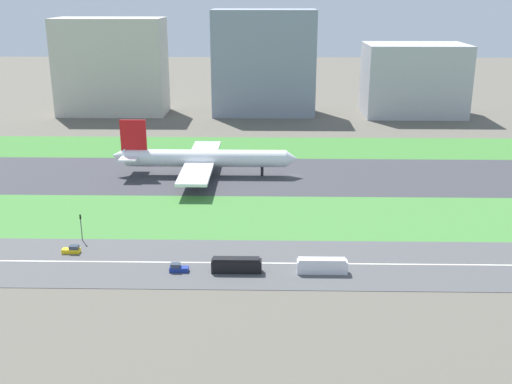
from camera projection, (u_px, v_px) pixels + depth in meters
The scene contains 16 objects.
ground_plane at pixel (293, 176), 217.05m from camera, with size 800.00×800.00×0.00m, color #5B564C.
runway at pixel (293, 176), 217.03m from camera, with size 280.00×46.00×0.10m, color #38383D.
grass_median_north at pixel (289, 148), 255.98m from camera, with size 280.00×36.00×0.10m, color #3D7A33.
grass_median_south at pixel (298, 217), 178.09m from camera, with size 280.00×36.00×0.10m, color #427F38.
highway at pixel (304, 264), 147.69m from camera, with size 280.00×28.00×0.10m, color #4C4C4F.
highway_centerline at pixel (304, 263), 147.68m from camera, with size 266.00×0.50×0.01m, color silver.
airliner at pixel (201, 158), 215.73m from camera, with size 65.00×56.00×19.70m.
car_0 at pixel (178, 268), 143.24m from camera, with size 4.40×1.80×2.00m.
car_2 at pixel (72, 250), 153.28m from camera, with size 4.40×1.80×2.00m.
bus_1 at pixel (236, 265), 142.70m from camera, with size 11.60×2.50×3.50m.
bus_0 at pixel (322, 266), 142.32m from camera, with size 11.60×2.50×3.50m.
traffic_light at pixel (81, 225), 159.82m from camera, with size 0.36×0.50×7.20m.
terminal_building at pixel (112, 67), 319.47m from camera, with size 55.21×26.29×48.77m, color beige.
hangar_building at pixel (264, 63), 317.29m from camera, with size 52.32×25.11×52.94m, color gray.
office_tower at pixel (414, 80), 318.41m from camera, with size 50.80×33.25×36.15m, color #B2B2B7.
fuel_tank_west at pixel (262, 87), 366.06m from camera, with size 21.13×21.13×14.51m, color silver.
Camera 1 is at (-8.63, -208.18, 62.41)m, focal length 43.40 mm.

